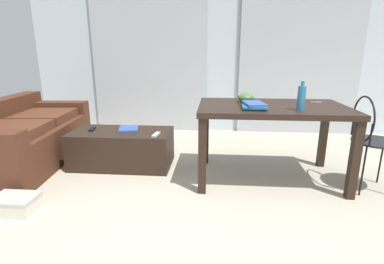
{
  "coord_description": "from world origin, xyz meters",
  "views": [
    {
      "loc": [
        -0.09,
        -1.42,
        1.23
      ],
      "look_at": [
        -0.34,
        1.55,
        0.41
      ],
      "focal_mm": 27.27,
      "sensor_mm": 36.0,
      "label": 1
    }
  ],
  "objects_px": {
    "craft_table": "(272,115)",
    "wire_chair": "(370,133)",
    "coffee_table": "(122,148)",
    "couch": "(23,138)",
    "bottle_near": "(301,98)",
    "book_stack": "(254,105)",
    "magazine": "(129,129)",
    "scissors": "(315,102)",
    "tv_remote_primary": "(156,135)",
    "shoebox": "(15,204)",
    "bowl": "(246,98)",
    "tv_remote_secondary": "(92,129)"
  },
  "relations": [
    {
      "from": "wire_chair",
      "to": "craft_table",
      "type": "bearing_deg",
      "value": 168.61
    },
    {
      "from": "tv_remote_secondary",
      "to": "scissors",
      "type": "bearing_deg",
      "value": -10.49
    },
    {
      "from": "magazine",
      "to": "bowl",
      "type": "bearing_deg",
      "value": -18.57
    },
    {
      "from": "scissors",
      "to": "tv_remote_secondary",
      "type": "distance_m",
      "value": 2.37
    },
    {
      "from": "tv_remote_secondary",
      "to": "magazine",
      "type": "xyz_separation_m",
      "value": [
        0.4,
        0.03,
        0.0
      ]
    },
    {
      "from": "coffee_table",
      "to": "shoebox",
      "type": "relative_size",
      "value": 3.21
    },
    {
      "from": "scissors",
      "to": "tv_remote_primary",
      "type": "bearing_deg",
      "value": -175.33
    },
    {
      "from": "craft_table",
      "to": "bottle_near",
      "type": "height_order",
      "value": "bottle_near"
    },
    {
      "from": "wire_chair",
      "to": "magazine",
      "type": "relative_size",
      "value": 3.47
    },
    {
      "from": "craft_table",
      "to": "wire_chair",
      "type": "bearing_deg",
      "value": -11.39
    },
    {
      "from": "couch",
      "to": "bottle_near",
      "type": "relative_size",
      "value": 7.22
    },
    {
      "from": "bowl",
      "to": "book_stack",
      "type": "distance_m",
      "value": 0.33
    },
    {
      "from": "coffee_table",
      "to": "book_stack",
      "type": "height_order",
      "value": "book_stack"
    },
    {
      "from": "wire_chair",
      "to": "magazine",
      "type": "xyz_separation_m",
      "value": [
        -2.33,
        0.44,
        -0.13
      ]
    },
    {
      "from": "bottle_near",
      "to": "book_stack",
      "type": "distance_m",
      "value": 0.4
    },
    {
      "from": "craft_table",
      "to": "tv_remote_primary",
      "type": "xyz_separation_m",
      "value": [
        -1.14,
        0.08,
        -0.24
      ]
    },
    {
      "from": "tv_remote_primary",
      "to": "shoebox",
      "type": "xyz_separation_m",
      "value": [
        -0.96,
        -0.9,
        -0.34
      ]
    },
    {
      "from": "bowl",
      "to": "coffee_table",
      "type": "bearing_deg",
      "value": 177.45
    },
    {
      "from": "couch",
      "to": "shoebox",
      "type": "height_order",
      "value": "couch"
    },
    {
      "from": "coffee_table",
      "to": "shoebox",
      "type": "distance_m",
      "value": 1.18
    },
    {
      "from": "craft_table",
      "to": "magazine",
      "type": "distance_m",
      "value": 1.54
    },
    {
      "from": "bottle_near",
      "to": "shoebox",
      "type": "distance_m",
      "value": 2.5
    },
    {
      "from": "scissors",
      "to": "book_stack",
      "type": "bearing_deg",
      "value": -149.95
    },
    {
      "from": "coffee_table",
      "to": "tv_remote_secondary",
      "type": "distance_m",
      "value": 0.4
    },
    {
      "from": "magazine",
      "to": "shoebox",
      "type": "height_order",
      "value": "magazine"
    },
    {
      "from": "bowl",
      "to": "bottle_near",
      "type": "bearing_deg",
      "value": -42.27
    },
    {
      "from": "coffee_table",
      "to": "tv_remote_secondary",
      "type": "relative_size",
      "value": 7.0
    },
    {
      "from": "book_stack",
      "to": "tv_remote_primary",
      "type": "height_order",
      "value": "book_stack"
    },
    {
      "from": "coffee_table",
      "to": "shoebox",
      "type": "bearing_deg",
      "value": -117.67
    },
    {
      "from": "tv_remote_secondary",
      "to": "bottle_near",
      "type": "bearing_deg",
      "value": -22.44
    },
    {
      "from": "bottle_near",
      "to": "tv_remote_secondary",
      "type": "xyz_separation_m",
      "value": [
        -2.09,
        0.48,
        -0.45
      ]
    },
    {
      "from": "book_stack",
      "to": "tv_remote_primary",
      "type": "relative_size",
      "value": 1.74
    },
    {
      "from": "book_stack",
      "to": "couch",
      "type": "bearing_deg",
      "value": 171.83
    },
    {
      "from": "coffee_table",
      "to": "craft_table",
      "type": "bearing_deg",
      "value": -7.87
    },
    {
      "from": "shoebox",
      "to": "wire_chair",
      "type": "bearing_deg",
      "value": 12.61
    },
    {
      "from": "magazine",
      "to": "shoebox",
      "type": "bearing_deg",
      "value": -132.2
    },
    {
      "from": "book_stack",
      "to": "scissors",
      "type": "distance_m",
      "value": 0.75
    },
    {
      "from": "coffee_table",
      "to": "magazine",
      "type": "distance_m",
      "value": 0.23
    },
    {
      "from": "couch",
      "to": "wire_chair",
      "type": "relative_size",
      "value": 2.08
    },
    {
      "from": "coffee_table",
      "to": "couch",
      "type": "bearing_deg",
      "value": -178.64
    },
    {
      "from": "craft_table",
      "to": "bowl",
      "type": "bearing_deg",
      "value": 146.3
    },
    {
      "from": "craft_table",
      "to": "magazine",
      "type": "xyz_separation_m",
      "value": [
        -1.49,
        0.28,
        -0.24
      ]
    },
    {
      "from": "wire_chair",
      "to": "coffee_table",
      "type": "bearing_deg",
      "value": 170.9
    },
    {
      "from": "wire_chair",
      "to": "bowl",
      "type": "distance_m",
      "value": 1.15
    },
    {
      "from": "bottle_near",
      "to": "coffee_table",
      "type": "bearing_deg",
      "value": 165.64
    },
    {
      "from": "coffee_table",
      "to": "tv_remote_primary",
      "type": "distance_m",
      "value": 0.49
    },
    {
      "from": "wire_chair",
      "to": "tv_remote_primary",
      "type": "xyz_separation_m",
      "value": [
        -1.98,
        0.24,
        -0.13
      ]
    },
    {
      "from": "tv_remote_primary",
      "to": "magazine",
      "type": "xyz_separation_m",
      "value": [
        -0.35,
        0.2,
        0.0
      ]
    },
    {
      "from": "craft_table",
      "to": "shoebox",
      "type": "distance_m",
      "value": 2.34
    },
    {
      "from": "book_stack",
      "to": "tv_remote_secondary",
      "type": "xyz_separation_m",
      "value": [
        -1.7,
        0.41,
        -0.36
      ]
    }
  ]
}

